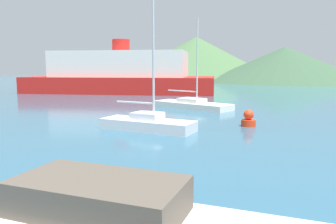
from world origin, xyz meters
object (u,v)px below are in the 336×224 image
(ferry_distant, at_px, (121,74))
(buoy_marker, at_px, (248,119))
(sailboat_middle, at_px, (148,122))
(sailboat_inner, at_px, (192,104))

(ferry_distant, bearing_deg, buoy_marker, -58.81)
(sailboat_middle, height_order, ferry_distant, sailboat_middle)
(sailboat_inner, relative_size, ferry_distant, 0.28)
(sailboat_inner, height_order, buoy_marker, sailboat_inner)
(sailboat_middle, xyz_separation_m, buoy_marker, (5.22, 2.64, -0.02))
(ferry_distant, distance_m, buoy_marker, 28.30)
(sailboat_middle, height_order, buoy_marker, sailboat_middle)
(sailboat_inner, bearing_deg, buoy_marker, -31.04)
(ferry_distant, bearing_deg, sailboat_inner, -56.52)
(sailboat_inner, distance_m, buoy_marker, 8.77)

